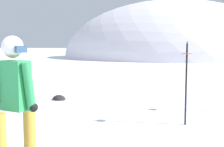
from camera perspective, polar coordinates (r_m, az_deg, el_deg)
ridge_peak_main at (r=39.51m, az=11.47°, el=3.19°), size 28.85×25.97×15.07m
snowboarder_main at (r=3.61m, az=-19.28°, el=-5.58°), size 0.64×1.84×1.71m
piste_marker_near at (r=5.88m, az=14.64°, el=-0.65°), size 0.20×0.20×1.70m
rock_mid at (r=8.61m, az=-10.57°, el=-5.18°), size 0.41×0.35×0.29m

